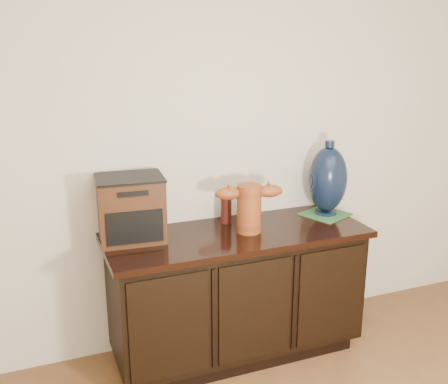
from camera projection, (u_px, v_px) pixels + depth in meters
name	position (u px, v px, depth m)	size (l,w,h in m)	color
sideboard	(237.00, 292.00, 2.99)	(1.46, 0.56, 0.75)	black
terracotta_vessel	(249.00, 206.00, 2.85)	(0.38, 0.16, 0.27)	brown
tv_radio	(131.00, 208.00, 2.74)	(0.37, 0.30, 0.34)	#3A1D0E
green_mat	(325.00, 214.00, 3.17)	(0.24, 0.24, 0.01)	#2C6332
lamp_base	(328.00, 180.00, 3.11)	(0.30, 0.30, 0.45)	black
spray_can	(226.00, 208.00, 3.01)	(0.06, 0.06, 0.18)	#601810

